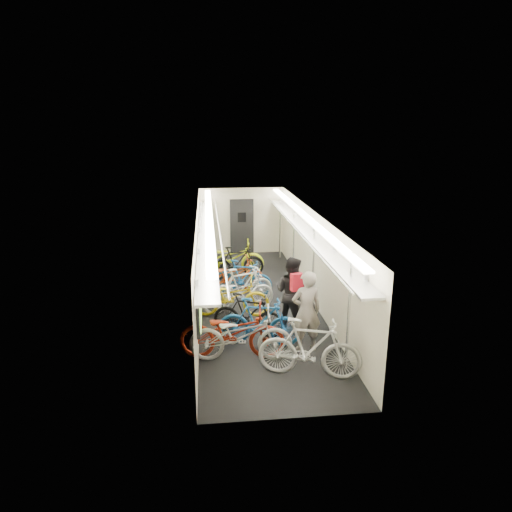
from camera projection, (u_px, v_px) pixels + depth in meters
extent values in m
plane|color=black|center=(257.00, 303.00, 12.08)|extent=(10.00, 10.00, 0.00)
plane|color=white|center=(257.00, 213.00, 11.42)|extent=(10.00, 10.00, 0.00)
plane|color=beige|center=(198.00, 261.00, 11.59)|extent=(0.00, 10.00, 10.00)
plane|color=beige|center=(314.00, 258.00, 11.91)|extent=(0.00, 10.00, 10.00)
plane|color=beige|center=(242.00, 221.00, 16.53)|extent=(3.00, 0.00, 3.00)
plane|color=beige|center=(293.00, 350.00, 6.97)|extent=(3.00, 0.00, 3.00)
cube|color=black|center=(198.00, 307.00, 8.52)|extent=(0.06, 1.10, 0.80)
cube|color=#A5D85E|center=(200.00, 307.00, 8.53)|extent=(0.02, 0.96, 0.66)
cube|color=black|center=(199.00, 271.00, 10.63)|extent=(0.06, 1.10, 0.80)
cube|color=#A5D85E|center=(201.00, 271.00, 10.63)|extent=(0.02, 0.96, 0.66)
cube|color=black|center=(200.00, 247.00, 12.73)|extent=(0.06, 1.10, 0.80)
cube|color=#A5D85E|center=(202.00, 247.00, 12.73)|extent=(0.02, 0.96, 0.66)
cube|color=black|center=(201.00, 230.00, 14.83)|extent=(0.06, 1.10, 0.80)
cube|color=#A5D85E|center=(202.00, 230.00, 14.84)|extent=(0.02, 0.96, 0.66)
cube|color=yellow|center=(199.00, 285.00, 9.56)|extent=(0.02, 0.22, 0.30)
cube|color=yellow|center=(200.00, 256.00, 11.67)|extent=(0.02, 0.22, 0.30)
cube|color=yellow|center=(201.00, 236.00, 13.77)|extent=(0.02, 0.22, 0.30)
cube|color=black|center=(242.00, 227.00, 16.53)|extent=(0.85, 0.08, 2.00)
cube|color=#999BA0|center=(206.00, 233.00, 11.42)|extent=(0.40, 9.70, 0.05)
cube|color=#999BA0|center=(306.00, 231.00, 11.69)|extent=(0.40, 9.70, 0.05)
cylinder|color=silver|center=(219.00, 229.00, 11.42)|extent=(0.04, 9.70, 0.04)
cylinder|color=silver|center=(294.00, 227.00, 11.62)|extent=(0.04, 9.70, 0.04)
cube|color=white|center=(209.00, 217.00, 11.31)|extent=(0.18, 9.60, 0.04)
cube|color=white|center=(304.00, 215.00, 11.56)|extent=(0.18, 9.60, 0.04)
cylinder|color=silver|center=(349.00, 316.00, 8.25)|extent=(0.05, 0.05, 2.38)
cylinder|color=silver|center=(313.00, 269.00, 10.92)|extent=(0.05, 0.05, 2.38)
cylinder|color=silver|center=(294.00, 244.00, 13.31)|extent=(0.05, 0.05, 2.38)
cylinder|color=silver|center=(280.00, 226.00, 15.70)|extent=(0.05, 0.05, 2.38)
imported|color=#ADADB2|center=(241.00, 335.00, 8.99)|extent=(2.10, 0.90, 1.07)
imported|color=#19569A|center=(259.00, 322.00, 9.61)|extent=(1.83, 0.88, 1.06)
imported|color=maroon|center=(232.00, 332.00, 9.08)|extent=(2.18, 0.99, 1.10)
imported|color=black|center=(248.00, 315.00, 10.07)|extent=(1.69, 1.04, 0.98)
imported|color=yellow|center=(231.00, 297.00, 11.12)|extent=(1.96, 0.90, 0.99)
imported|color=silver|center=(242.00, 287.00, 11.67)|extent=(1.84, 1.17, 1.07)
imported|color=silver|center=(238.00, 293.00, 11.42)|extent=(1.97, 1.09, 0.98)
imported|color=#17508C|center=(243.00, 277.00, 12.57)|extent=(1.69, 0.98, 0.98)
imported|color=#9E3911|center=(231.00, 276.00, 12.61)|extent=(2.03, 1.00, 1.02)
imported|color=black|center=(237.00, 262.00, 13.91)|extent=(1.75, 0.72, 1.02)
imported|color=#E6F517|center=(230.00, 258.00, 14.19)|extent=(2.13, 0.82, 1.10)
imported|color=silver|center=(310.00, 348.00, 8.36)|extent=(1.99, 1.08, 1.15)
imported|color=gray|center=(306.00, 311.00, 9.31)|extent=(0.68, 0.49, 1.73)
imported|color=black|center=(291.00, 292.00, 10.46)|extent=(1.03, 1.00, 1.67)
cube|color=#A4101E|center=(297.00, 282.00, 9.79)|extent=(0.29, 0.21, 0.38)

